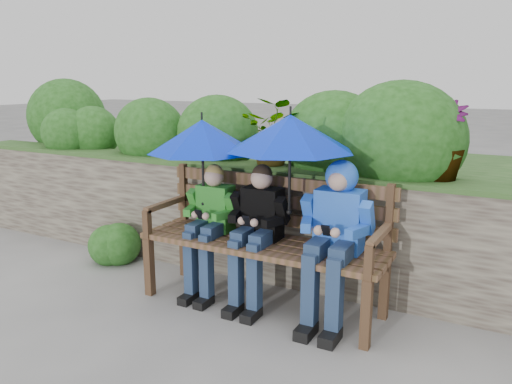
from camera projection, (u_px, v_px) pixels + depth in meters
The scene contains 8 objects.
ground at pixel (250, 312), 3.93m from camera, with size 60.00×60.00×0.00m, color slate.
garden_backdrop at pixel (321, 192), 5.17m from camera, with size 8.00×2.86×1.83m.
park_bench at pixel (266, 232), 3.99m from camera, with size 1.99×0.58×1.05m.
boy_left at pixel (210, 221), 4.12m from camera, with size 0.43×0.50×1.11m.
boy_middle at pixel (257, 227), 3.91m from camera, with size 0.46×0.53×1.14m.
boy_right at pixel (335, 228), 3.60m from camera, with size 0.52×0.63×1.22m.
umbrella_left at pixel (202, 136), 4.02m from camera, with size 0.89×0.89×0.77m.
umbrella_right at pixel (290, 133), 3.67m from camera, with size 0.97×0.97×0.82m.
Camera 1 is at (1.74, -3.18, 1.80)m, focal length 35.00 mm.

